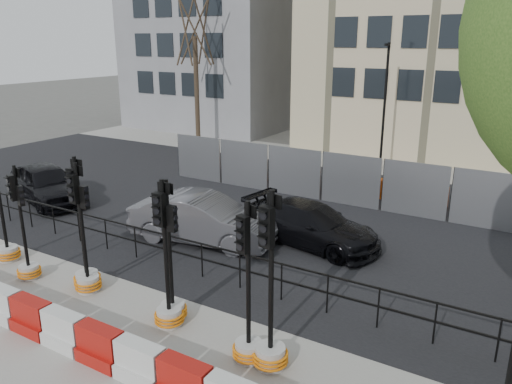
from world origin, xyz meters
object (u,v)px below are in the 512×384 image
Objects in this scene: traffic_signal_a at (5,238)px; traffic_signal_d at (86,263)px; traffic_signal_h at (270,333)px; car_a at (47,183)px; car_c at (311,224)px.

traffic_signal_a is 3.46m from traffic_signal_d.
traffic_signal_h reaches higher than traffic_signal_a.
traffic_signal_a is at bearing -178.07° from traffic_signal_d.
car_c is (10.62, 1.46, -0.11)m from car_a.
traffic_signal_d is 6.71m from car_c.
traffic_signal_h is 13.33m from car_a.
car_a is at bearing 132.71° from traffic_signal_a.
car_a is at bearing 171.56° from traffic_signal_h.
traffic_signal_d is 0.70× the size of car_a.
traffic_signal_d is (3.46, -0.09, 0.09)m from traffic_signal_a.
traffic_signal_d is 8.26m from car_a.
traffic_signal_h is (8.91, -0.38, 0.03)m from traffic_signal_a.
car_a is (-7.09, 4.24, -0.04)m from traffic_signal_d.
traffic_signal_h is at bearing -152.69° from car_c.
traffic_signal_d reaches higher than car_a.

